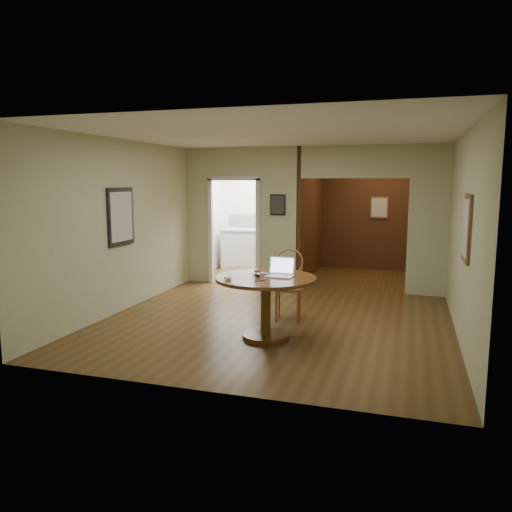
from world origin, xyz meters
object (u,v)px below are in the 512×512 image
(dining_table, at_px, (266,293))
(open_laptop, at_px, (280,271))
(chair, at_px, (289,280))
(closed_laptop, at_px, (265,274))

(dining_table, xyz_separation_m, open_laptop, (0.17, 0.11, 0.28))
(chair, height_order, open_laptop, open_laptop)
(dining_table, height_order, closed_laptop, closed_laptop)
(dining_table, bearing_deg, open_laptop, 33.84)
(dining_table, bearing_deg, chair, 86.47)
(open_laptop, relative_size, closed_laptop, 1.02)
(open_laptop, xyz_separation_m, closed_laptop, (-0.21, -0.00, -0.05))
(closed_laptop, bearing_deg, chair, 71.25)
(dining_table, distance_m, open_laptop, 0.34)
(chair, height_order, closed_laptop, chair)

